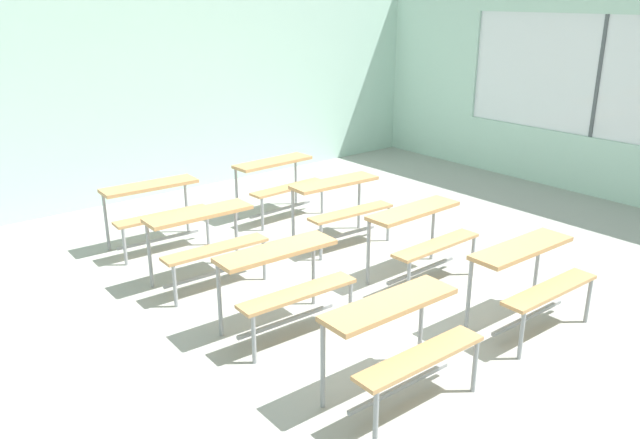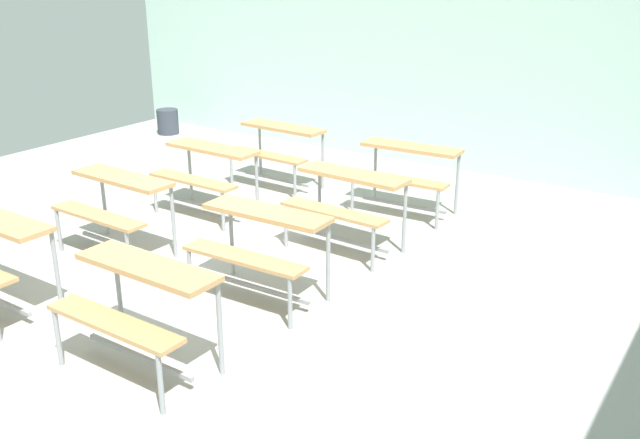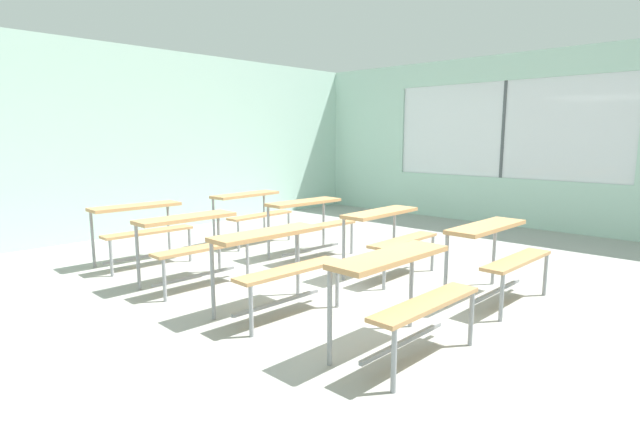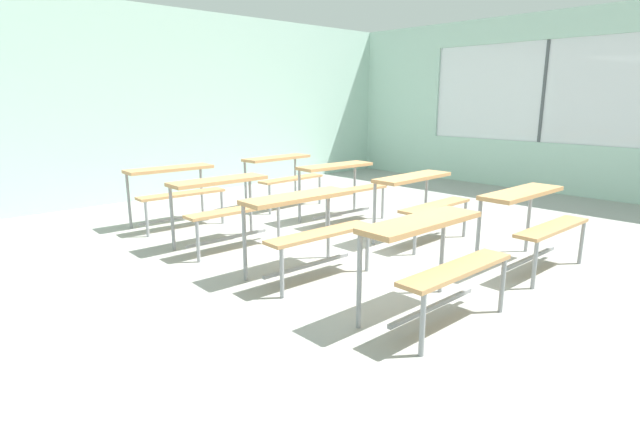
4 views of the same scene
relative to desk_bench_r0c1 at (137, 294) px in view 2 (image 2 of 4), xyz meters
The scene contains 10 objects.
ground 1.65m from the desk_bench_r0c1, 121.43° to the left, with size 10.00×9.00×0.05m, color #9E9E99.
wall_back 5.94m from the desk_bench_r0c1, 97.85° to the left, with size 10.00×0.12×3.00m, color silver.
desk_bench_r0c1 is the anchor object (origin of this frame).
desk_bench_r1c0 2.14m from the desk_bench_r0c1, 142.48° to the left, with size 1.12×0.63×0.74m.
desk_bench_r1c1 1.29m from the desk_bench_r0c1, 89.03° to the left, with size 1.11×0.61×0.74m.
desk_bench_r2c0 3.12m from the desk_bench_r0c1, 123.69° to the left, with size 1.12×0.62×0.74m.
desk_bench_r2c1 2.59m from the desk_bench_r0c1, 88.83° to the left, with size 1.13×0.65×0.74m.
desk_bench_r3c0 4.19m from the desk_bench_r0c1, 113.78° to the left, with size 1.13×0.64×0.74m.
desk_bench_r3c1 3.83m from the desk_bench_r0c1, 89.13° to the left, with size 1.12×0.64×0.74m.
trash_bin 7.02m from the desk_bench_r0c1, 133.40° to the left, with size 0.34×0.34×0.39m, color #333842.
Camera 2 is at (4.16, -4.19, 2.67)m, focal length 39.85 mm.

